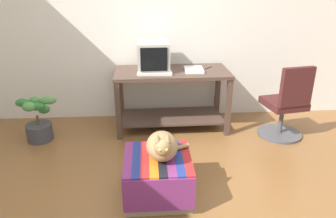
# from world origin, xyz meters

# --- Properties ---
(ground_plane) EXTENTS (14.00, 14.00, 0.00)m
(ground_plane) POSITION_xyz_m (0.00, 0.00, 0.00)
(ground_plane) COLOR brown
(back_wall) EXTENTS (8.00, 0.10, 2.60)m
(back_wall) POSITION_xyz_m (0.00, 2.05, 1.30)
(back_wall) COLOR silver
(back_wall) RESTS_ON ground_plane
(desk) EXTENTS (1.38, 0.66, 0.74)m
(desk) POSITION_xyz_m (0.18, 1.60, 0.50)
(desk) COLOR #4C382D
(desk) RESTS_ON ground_plane
(tv_monitor) EXTENTS (0.38, 0.47, 0.34)m
(tv_monitor) POSITION_xyz_m (-0.04, 1.65, 0.91)
(tv_monitor) COLOR #BCB7A8
(tv_monitor) RESTS_ON desk
(keyboard) EXTENTS (0.41, 0.17, 0.02)m
(keyboard) POSITION_xyz_m (-0.03, 1.45, 0.75)
(keyboard) COLOR beige
(keyboard) RESTS_ON desk
(book) EXTENTS (0.22, 0.26, 0.04)m
(book) POSITION_xyz_m (0.43, 1.56, 0.76)
(book) COLOR white
(book) RESTS_ON desk
(ottoman_with_blanket) EXTENTS (0.56, 0.60, 0.38)m
(ottoman_with_blanket) POSITION_xyz_m (-0.05, 0.20, 0.19)
(ottoman_with_blanket) COLOR tan
(ottoman_with_blanket) RESTS_ON ground_plane
(cat) EXTENTS (0.38, 0.38, 0.29)m
(cat) POSITION_xyz_m (-0.01, 0.19, 0.49)
(cat) COLOR #9E7A4C
(cat) RESTS_ON ottoman_with_blanket
(potted_plant) EXTENTS (0.46, 0.35, 0.55)m
(potted_plant) POSITION_xyz_m (-1.39, 1.35, 0.22)
(potted_plant) COLOR #3D3D42
(potted_plant) RESTS_ON ground_plane
(office_chair) EXTENTS (0.52, 0.52, 0.89)m
(office_chair) POSITION_xyz_m (1.48, 1.23, 0.39)
(office_chair) COLOR #4C4C51
(office_chair) RESTS_ON ground_plane
(pen) EXTENTS (0.10, 0.11, 0.01)m
(pen) POSITION_xyz_m (0.63, 1.68, 0.74)
(pen) COLOR black
(pen) RESTS_ON desk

